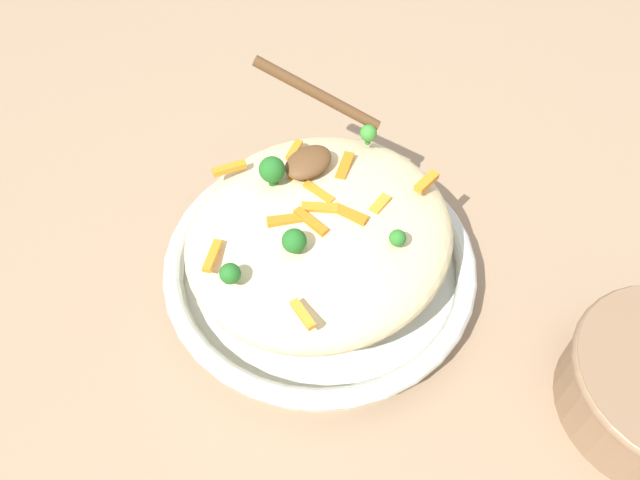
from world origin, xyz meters
TOP-DOWN VIEW (x-y plane):
  - ground_plane at (0.00, 0.00)m, footprint 2.40×2.40m
  - serving_bowl at (0.00, 0.00)m, footprint 0.35×0.35m
  - pasta_mound at (0.00, 0.00)m, footprint 0.29×0.27m
  - carrot_piece_0 at (-0.11, 0.05)m, footprint 0.03×0.01m
  - carrot_piece_1 at (0.03, -0.01)m, footprint 0.04×0.03m
  - carrot_piece_2 at (-0.00, 0.00)m, footprint 0.03×0.04m
  - carrot_piece_3 at (0.02, 0.01)m, footprint 0.01×0.04m
  - carrot_piece_4 at (-0.02, -0.06)m, footprint 0.03×0.02m
  - carrot_piece_5 at (-0.01, -0.02)m, footprint 0.01×0.04m
  - carrot_piece_6 at (-0.02, 0.03)m, footprint 0.02×0.04m
  - carrot_piece_7 at (0.10, 0.07)m, footprint 0.01×0.03m
  - carrot_piece_8 at (-0.04, -0.08)m, footprint 0.03×0.02m
  - carrot_piece_9 at (-0.05, 0.04)m, footprint 0.03×0.01m
  - carrot_piece_10 at (0.03, -0.11)m, footprint 0.04×0.02m
  - carrot_piece_11 at (0.11, -0.03)m, footprint 0.04×0.03m
  - carrot_piece_12 at (-0.06, -0.03)m, footprint 0.04×0.03m
  - carrot_piece_13 at (-0.04, -0.05)m, footprint 0.02×0.02m
  - broccoli_floret_0 at (0.12, -0.00)m, footprint 0.02×0.02m
  - broccoli_floret_1 at (-0.11, -0.04)m, footprint 0.02×0.02m
  - broccoli_floret_2 at (0.01, -0.06)m, footprint 0.03×0.03m
  - broccoli_floret_3 at (0.05, 0.02)m, footprint 0.02×0.02m
  - broccoli_floret_4 at (-0.03, 0.08)m, footprint 0.02×0.02m
  - serving_spoon at (-0.05, -0.06)m, footprint 0.13×0.12m

SIDE VIEW (x-z plane):
  - ground_plane at x=0.00m, z-range 0.00..0.00m
  - serving_bowl at x=0.00m, z-range 0.00..0.05m
  - pasta_mound at x=0.00m, z-range 0.05..0.13m
  - carrot_piece_11 at x=0.11m, z-range 0.12..0.13m
  - carrot_piece_8 at x=-0.04m, z-range 0.12..0.13m
  - carrot_piece_7 at x=0.10m, z-range 0.12..0.13m
  - carrot_piece_10 at x=0.03m, z-range 0.12..0.13m
  - carrot_piece_0 at x=-0.11m, z-range 0.12..0.13m
  - carrot_piece_13 at x=-0.04m, z-range 0.12..0.13m
  - carrot_piece_12 at x=-0.06m, z-range 0.12..0.13m
  - carrot_piece_9 at x=-0.05m, z-range 0.13..0.13m
  - carrot_piece_4 at x=-0.02m, z-range 0.13..0.13m
  - carrot_piece_1 at x=0.03m, z-range 0.13..0.13m
  - carrot_piece_5 at x=-0.01m, z-range 0.13..0.13m
  - carrot_piece_6 at x=-0.02m, z-range 0.13..0.13m
  - carrot_piece_2 at x=0.00m, z-range 0.13..0.13m
  - carrot_piece_3 at x=0.02m, z-range 0.13..0.14m
  - broccoli_floret_4 at x=-0.03m, z-range 0.12..0.14m
  - broccoli_floret_0 at x=0.12m, z-range 0.12..0.15m
  - broccoli_floret_1 at x=-0.11m, z-range 0.13..0.15m
  - broccoli_floret_3 at x=0.05m, z-range 0.13..0.16m
  - broccoli_floret_2 at x=0.01m, z-range 0.13..0.16m
  - serving_spoon at x=-0.05m, z-range 0.11..0.19m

